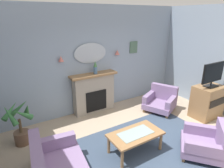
{
  "coord_description": "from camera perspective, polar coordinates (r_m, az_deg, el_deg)",
  "views": [
    {
      "loc": [
        -2.47,
        -2.19,
        2.69
      ],
      "look_at": [
        -0.23,
        1.42,
        1.17
      ],
      "focal_mm": 30.82,
      "sensor_mm": 36.0,
      "label": 1
    }
  ],
  "objects": [
    {
      "name": "wall_sconce_left",
      "position": [
        5.04,
        -14.93,
        7.23
      ],
      "size": [
        0.14,
        0.14,
        0.14
      ],
      "primitive_type": "cone",
      "color": "#D17066"
    },
    {
      "name": "armchair_beside_couch",
      "position": [
        5.94,
        14.29,
        -4.66
      ],
      "size": [
        1.08,
        1.07,
        0.71
      ],
      "color": "gray",
      "rests_on": "ground"
    },
    {
      "name": "tv_cabinet",
      "position": [
        5.93,
        26.4,
        -4.69
      ],
      "size": [
        0.8,
        0.57,
        0.9
      ],
      "color": "olive",
      "rests_on": "ground"
    },
    {
      "name": "floor",
      "position": [
        4.29,
        13.6,
        -20.68
      ],
      "size": [
        6.71,
        6.24,
        0.1
      ],
      "primitive_type": "cube",
      "color": "tan",
      "rests_on": "ground"
    },
    {
      "name": "coffee_table",
      "position": [
        4.07,
        6.97,
        -14.97
      ],
      "size": [
        1.1,
        0.6,
        0.45
      ],
      "color": "olive",
      "rests_on": "ground"
    },
    {
      "name": "wall_back",
      "position": [
        5.58,
        -4.82,
        7.2
      ],
      "size": [
        6.71,
        0.1,
        2.98
      ],
      "primitive_type": "cube",
      "color": "#8C9EB2",
      "rests_on": "ground"
    },
    {
      "name": "patterned_rug",
      "position": [
        4.36,
        11.71,
        -18.8
      ],
      "size": [
        3.2,
        2.4,
        0.01
      ],
      "primitive_type": "cube",
      "color": "#38475B",
      "rests_on": "ground"
    },
    {
      "name": "framed_picture",
      "position": [
        6.16,
        6.41,
        10.79
      ],
      "size": [
        0.28,
        0.03,
        0.36
      ],
      "primitive_type": "cube",
      "color": "#4C6B56"
    },
    {
      "name": "fireplace",
      "position": [
        5.58,
        -5.33,
        -2.74
      ],
      "size": [
        1.36,
        0.36,
        1.16
      ],
      "color": "gray",
      "rests_on": "ground"
    },
    {
      "name": "mantel_vase_left",
      "position": [
        5.33,
        -4.97,
        4.85
      ],
      "size": [
        0.11,
        0.11,
        0.36
      ],
      "color": "#4C7093",
      "rests_on": "fireplace"
    },
    {
      "name": "wall_mirror",
      "position": [
        5.38,
        -6.4,
        9.06
      ],
      "size": [
        0.96,
        0.06,
        0.56
      ],
      "primitive_type": "ellipsoid",
      "color": "#B2BCC6"
    },
    {
      "name": "potted_plant_corner_palm",
      "position": [
        4.67,
        -25.63,
        -10.65
      ],
      "size": [
        0.63,
        0.65,
        1.01
      ],
      "color": "brown",
      "rests_on": "ground"
    },
    {
      "name": "tv_flatscreen",
      "position": [
        5.67,
        27.78,
        2.61
      ],
      "size": [
        0.84,
        0.24,
        0.65
      ],
      "color": "black",
      "rests_on": "tv_cabinet"
    },
    {
      "name": "wall_sconce_right",
      "position": [
        5.76,
        1.57,
        9.36
      ],
      "size": [
        0.14,
        0.14,
        0.14
      ],
      "primitive_type": "cone",
      "color": "#D17066"
    },
    {
      "name": "armchair_near_fireplace",
      "position": [
        4.42,
        26.6,
        -15.29
      ],
      "size": [
        1.14,
        1.14,
        0.71
      ],
      "color": "gray",
      "rests_on": "ground"
    }
  ]
}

